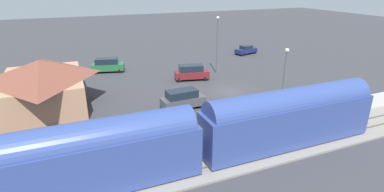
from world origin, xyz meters
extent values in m
plane|color=#38383D|center=(0.00, 0.00, 0.00)|extent=(200.00, 200.00, 0.00)
cube|color=gray|center=(-14.00, 0.00, 0.09)|extent=(4.80, 70.00, 0.18)
cube|color=#59544C|center=(-14.72, 0.00, 0.24)|extent=(0.10, 70.00, 0.12)
cube|color=#59544C|center=(-13.28, 0.00, 0.24)|extent=(0.10, 70.00, 0.12)
cube|color=#A8A399|center=(-10.00, 0.00, 0.15)|extent=(3.20, 46.00, 0.30)
cube|color=#33478C|center=(-14.00, 2.23, 2.15)|extent=(2.90, 16.01, 3.70)
cube|color=red|center=(-12.54, 2.23, 1.85)|extent=(0.04, 14.73, 0.36)
cylinder|color=#33478C|center=(-14.00, 2.23, 3.90)|extent=(2.75, 15.37, 2.76)
cube|color=#33478C|center=(-14.00, 19.04, 2.15)|extent=(2.90, 16.01, 3.70)
cube|color=red|center=(-12.54, 19.04, 1.85)|extent=(0.04, 14.73, 0.36)
cylinder|color=#33478C|center=(-14.00, 19.04, 3.90)|extent=(2.75, 15.37, 2.76)
cube|color=tan|center=(4.00, 22.00, 1.76)|extent=(11.68, 8.31, 3.53)
pyramid|color=brown|center=(4.00, 22.00, 4.49)|extent=(12.48, 9.11, 1.92)
cube|color=#4C3323|center=(4.00, 17.82, 1.05)|extent=(1.10, 0.08, 2.10)
cylinder|color=#23284C|center=(-10.47, 3.77, 0.72)|extent=(0.22, 0.22, 0.85)
cylinder|color=green|center=(-10.47, 3.77, 1.46)|extent=(0.36, 0.36, 0.62)
sphere|color=tan|center=(-10.47, 3.77, 1.89)|extent=(0.24, 0.24, 0.24)
cube|color=navy|center=(17.70, -13.55, 0.72)|extent=(2.88, 4.81, 0.76)
cube|color=#19232D|center=(17.70, -13.55, 1.42)|extent=(2.10, 2.49, 0.64)
cylinder|color=black|center=(18.89, -15.00, 0.34)|extent=(0.22, 0.68, 0.68)
cylinder|color=black|center=(17.34, -15.39, 0.34)|extent=(0.22, 0.68, 0.68)
cylinder|color=black|center=(18.06, -11.70, 0.34)|extent=(0.22, 0.68, 0.68)
cylinder|color=black|center=(16.51, -12.09, 0.34)|extent=(0.22, 0.68, 0.68)
cube|color=#47494F|center=(-2.80, 7.65, 0.84)|extent=(2.17, 4.98, 1.00)
cube|color=#19232D|center=(-2.81, 7.80, 1.78)|extent=(1.87, 3.50, 0.88)
cylinder|color=black|center=(-1.86, 5.78, 0.34)|extent=(0.22, 0.68, 0.68)
cylinder|color=black|center=(-3.58, 5.71, 0.34)|extent=(0.22, 0.68, 0.68)
cylinder|color=black|center=(-2.03, 9.58, 0.34)|extent=(0.22, 0.68, 0.68)
cylinder|color=black|center=(-3.75, 9.51, 0.34)|extent=(0.22, 0.68, 0.68)
cube|color=maroon|center=(6.62, 2.64, 0.84)|extent=(3.00, 5.21, 1.00)
cube|color=#19232D|center=(6.65, 2.79, 1.78)|extent=(2.44, 3.73, 0.88)
cylinder|color=black|center=(7.03, 0.60, 0.34)|extent=(0.22, 0.68, 0.68)
cylinder|color=black|center=(5.36, 0.98, 0.34)|extent=(0.22, 0.68, 0.68)
cylinder|color=black|center=(7.88, 4.30, 0.34)|extent=(0.22, 0.68, 0.68)
cylinder|color=black|center=(6.20, 4.68, 0.34)|extent=(0.22, 0.68, 0.68)
cube|color=#236638|center=(15.43, 13.30, 0.84)|extent=(3.08, 5.23, 1.00)
cube|color=#19232D|center=(15.46, 13.45, 1.78)|extent=(2.50, 3.74, 0.88)
cylinder|color=black|center=(15.80, 11.25, 0.34)|extent=(0.22, 0.68, 0.68)
cylinder|color=black|center=(14.13, 11.66, 0.34)|extent=(0.22, 0.68, 0.68)
cylinder|color=black|center=(16.72, 14.94, 0.34)|extent=(0.22, 0.68, 0.68)
cylinder|color=black|center=(15.05, 15.35, 0.34)|extent=(0.22, 0.68, 0.68)
cylinder|color=#515156|center=(-7.20, -2.50, 3.27)|extent=(0.16, 0.16, 6.55)
sphere|color=#EAE5C6|center=(-7.20, -2.50, 6.73)|extent=(0.44, 0.44, 0.44)
cylinder|color=#515156|center=(8.24, -2.19, 4.15)|extent=(0.16, 0.16, 8.30)
sphere|color=#EAE5C6|center=(8.24, -2.19, 8.48)|extent=(0.44, 0.44, 0.44)
camera|label=1|loc=(-32.52, 18.99, 13.64)|focal=28.40mm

